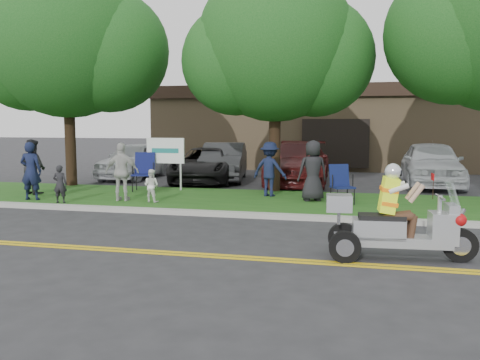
% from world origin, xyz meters
% --- Properties ---
extents(ground, '(120.00, 120.00, 0.00)m').
position_xyz_m(ground, '(0.00, 0.00, 0.00)').
color(ground, '#28282B').
rests_on(ground, ground).
extents(centerline_near, '(60.00, 0.10, 0.01)m').
position_xyz_m(centerline_near, '(0.00, -0.58, 0.01)').
color(centerline_near, gold).
rests_on(centerline_near, ground).
extents(centerline_far, '(60.00, 0.10, 0.01)m').
position_xyz_m(centerline_far, '(0.00, -0.42, 0.01)').
color(centerline_far, gold).
rests_on(centerline_far, ground).
extents(curb, '(60.00, 0.25, 0.12)m').
position_xyz_m(curb, '(0.00, 3.05, 0.06)').
color(curb, '#A8A89E').
rests_on(curb, ground).
extents(grass_verge, '(60.00, 4.00, 0.10)m').
position_xyz_m(grass_verge, '(0.00, 5.20, 0.06)').
color(grass_verge, '#194F15').
rests_on(grass_verge, ground).
extents(commercial_building, '(18.00, 8.20, 4.00)m').
position_xyz_m(commercial_building, '(2.00, 18.98, 2.01)').
color(commercial_building, '#9E7F5B').
rests_on(commercial_building, ground).
extents(tree_left, '(6.62, 5.40, 7.78)m').
position_xyz_m(tree_left, '(-6.44, 7.03, 4.85)').
color(tree_left, '#332114').
rests_on(tree_left, ground).
extents(tree_mid, '(5.88, 4.80, 7.05)m').
position_xyz_m(tree_mid, '(0.55, 7.23, 4.43)').
color(tree_mid, '#332114').
rests_on(tree_mid, ground).
extents(business_sign, '(1.25, 0.06, 1.75)m').
position_xyz_m(business_sign, '(-2.90, 6.60, 1.26)').
color(business_sign, silver).
rests_on(business_sign, ground).
extents(trike_scooter, '(2.41, 0.83, 1.58)m').
position_xyz_m(trike_scooter, '(3.66, -0.01, 0.55)').
color(trike_scooter, black).
rests_on(trike_scooter, ground).
extents(lawn_chair_a, '(0.73, 0.75, 1.19)m').
position_xyz_m(lawn_chair_a, '(-3.49, 6.25, 0.78)').
color(lawn_chair_a, black).
rests_on(lawn_chair_a, grass_verge).
extents(lawn_chair_b, '(0.73, 0.74, 1.03)m').
position_xyz_m(lawn_chair_b, '(2.63, 5.06, 0.69)').
color(lawn_chair_b, black).
rests_on(lawn_chair_b, grass_verge).
extents(spectator_adult_left, '(0.64, 0.47, 1.61)m').
position_xyz_m(spectator_adult_left, '(-5.72, 3.72, 0.91)').
color(spectator_adult_left, '#141B39').
rests_on(spectator_adult_left, grass_verge).
extents(spectator_adult_mid, '(0.97, 0.88, 1.64)m').
position_xyz_m(spectator_adult_mid, '(-6.40, 4.77, 0.92)').
color(spectator_adult_mid, black).
rests_on(spectator_adult_mid, grass_verge).
extents(spectator_adult_right, '(0.97, 0.51, 1.59)m').
position_xyz_m(spectator_adult_right, '(-3.19, 4.13, 0.90)').
color(spectator_adult_right, beige).
rests_on(spectator_adult_right, grass_verge).
extents(spectator_chair_a, '(1.13, 0.81, 1.58)m').
position_xyz_m(spectator_chair_a, '(0.57, 5.93, 0.89)').
color(spectator_chair_a, '#131A36').
rests_on(spectator_chair_a, grass_verge).
extents(spectator_chair_b, '(0.95, 0.79, 1.66)m').
position_xyz_m(spectator_chair_b, '(1.86, 5.31, 0.93)').
color(spectator_chair_b, black).
rests_on(spectator_chair_b, grass_verge).
extents(child_left, '(0.41, 0.31, 1.02)m').
position_xyz_m(child_left, '(-4.62, 3.40, 0.61)').
color(child_left, black).
rests_on(child_left, grass_verge).
extents(child_right, '(0.48, 0.41, 0.89)m').
position_xyz_m(child_right, '(-2.32, 4.09, 0.55)').
color(child_right, white).
rests_on(child_right, grass_verge).
extents(parked_car_far_left, '(1.79, 4.33, 1.47)m').
position_xyz_m(parked_car_far_left, '(-5.73, 10.38, 0.73)').
color(parked_car_far_left, silver).
rests_on(parked_car_far_left, ground).
extents(parked_car_left, '(2.24, 4.61, 1.45)m').
position_xyz_m(parked_car_left, '(-2.00, 10.34, 0.73)').
color(parked_car_left, '#2E2F31').
rests_on(parked_car_left, ground).
extents(parked_car_mid, '(2.64, 4.89, 1.30)m').
position_xyz_m(parked_car_mid, '(-2.50, 9.67, 0.65)').
color(parked_car_mid, black).
rests_on(parked_car_mid, ground).
extents(parked_car_right, '(2.35, 5.36, 1.53)m').
position_xyz_m(parked_car_right, '(0.91, 10.03, 0.77)').
color(parked_car_right, '#4B1111').
rests_on(parked_car_right, ground).
extents(parked_car_far_right, '(1.93, 4.72, 1.60)m').
position_xyz_m(parked_car_far_right, '(5.56, 10.37, 0.80)').
color(parked_car_far_right, silver).
rests_on(parked_car_far_right, ground).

